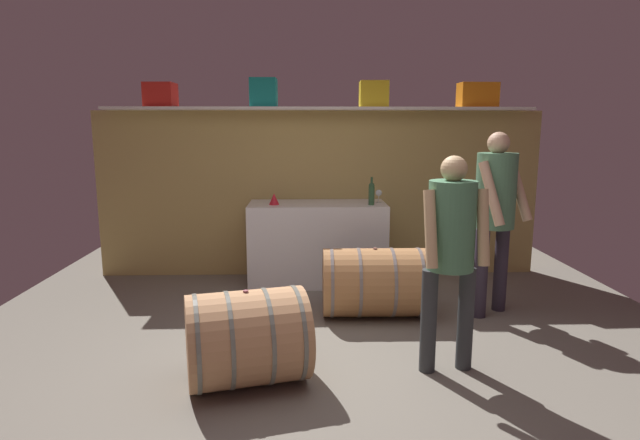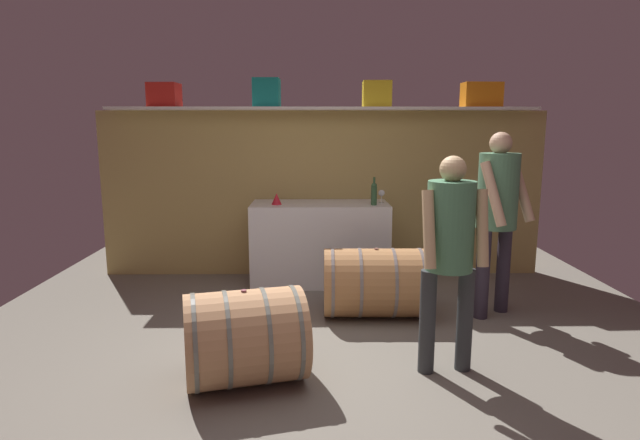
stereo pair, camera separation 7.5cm
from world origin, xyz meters
TOP-DOWN VIEW (x-y plane):
  - ground_plane at (0.00, 0.64)m, footprint 6.29×8.30m
  - back_wall_panel at (0.00, 2.55)m, footprint 5.09×0.10m
  - high_shelf_board at (0.00, 2.40)m, footprint 4.68×0.40m
  - toolcase_red at (-1.74, 2.40)m, footprint 0.32×0.31m
  - toolcase_teal at (-0.61, 2.40)m, footprint 0.29×0.30m
  - toolcase_yellow at (0.60, 2.40)m, footprint 0.32×0.30m
  - toolcase_orange at (1.76, 2.40)m, footprint 0.42×0.24m
  - work_cabinet at (-0.03, 2.17)m, footprint 1.50×0.64m
  - wine_bottle_green at (0.54, 2.02)m, footprint 0.06×0.06m
  - wine_glass at (0.65, 2.19)m, footprint 0.07×0.07m
  - red_funnel at (-0.50, 2.07)m, footprint 0.11×0.11m
  - wine_barrel_near at (-0.56, -0.15)m, footprint 0.92×0.81m
  - wine_barrel_far at (0.47, 1.11)m, footprint 0.95×0.65m
  - winemaker_pouring at (0.83, 0.00)m, footprint 0.47×0.37m
  - visitor_tasting at (1.55, 1.13)m, footprint 0.57×0.52m

SIDE VIEW (x-z plane):
  - ground_plane at x=0.00m, z-range -0.02..0.00m
  - wine_barrel_far at x=0.47m, z-range 0.00..0.64m
  - wine_barrel_near at x=-0.56m, z-range 0.00..0.65m
  - work_cabinet at x=-0.03m, z-range 0.00..0.90m
  - winemaker_pouring at x=0.83m, z-range 0.17..1.71m
  - back_wall_panel at x=0.00m, z-range 0.00..1.90m
  - red_funnel at x=-0.50m, z-range 0.90..1.02m
  - wine_glass at x=0.65m, z-range 0.93..1.07m
  - wine_bottle_green at x=0.54m, z-range 0.88..1.18m
  - visitor_tasting at x=1.55m, z-range 0.19..1.87m
  - high_shelf_board at x=0.00m, z-range 1.90..1.94m
  - toolcase_red at x=-1.74m, z-range 1.94..2.20m
  - toolcase_orange at x=1.76m, z-range 1.94..2.20m
  - toolcase_yellow at x=0.60m, z-range 1.94..2.22m
  - toolcase_teal at x=-0.61m, z-range 1.94..2.25m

